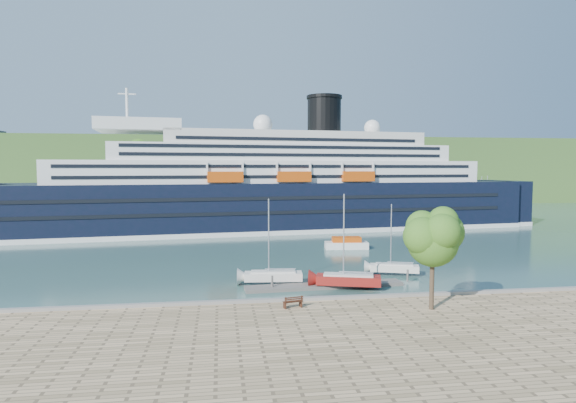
# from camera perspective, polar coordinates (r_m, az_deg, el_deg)

# --- Properties ---
(ground) EXTENTS (400.00, 400.00, 0.00)m
(ground) POSITION_cam_1_polar(r_m,az_deg,el_deg) (46.01, 7.39, -12.49)
(ground) COLOR #2B4D47
(ground) RESTS_ON ground
(far_hillside) EXTENTS (400.00, 50.00, 24.00)m
(far_hillside) POSITION_cam_1_polar(r_m,az_deg,el_deg) (187.88, -4.49, 3.67)
(far_hillside) COLOR #2F4F1F
(far_hillside) RESTS_ON ground
(quay_coping) EXTENTS (220.00, 0.50, 0.30)m
(quay_coping) POSITION_cam_1_polar(r_m,az_deg,el_deg) (45.51, 7.47, -11.17)
(quay_coping) COLOR slate
(quay_coping) RESTS_ON promenade
(cruise_ship) EXTENTS (128.19, 32.05, 28.51)m
(cruise_ship) POSITION_cam_1_polar(r_m,az_deg,el_deg) (100.58, -2.98, 4.69)
(cruise_ship) COLOR black
(cruise_ship) RESTS_ON ground
(park_bench) EXTENTS (1.88, 1.07, 1.13)m
(park_bench) POSITION_cam_1_polar(r_m,az_deg,el_deg) (42.28, 0.56, -11.74)
(park_bench) COLOR #3F1F12
(park_bench) RESTS_ON promenade
(promenade_tree) EXTENTS (5.73, 5.73, 9.50)m
(promenade_tree) POSITION_cam_1_polar(r_m,az_deg,el_deg) (42.70, 16.75, -5.99)
(promenade_tree) COLOR #30631A
(promenade_tree) RESTS_ON promenade
(floating_pontoon) EXTENTS (17.57, 3.15, 0.39)m
(floating_pontoon) POSITION_cam_1_polar(r_m,az_deg,el_deg) (53.41, 4.38, -9.92)
(floating_pontoon) COLOR #645F59
(floating_pontoon) RESTS_ON ground
(sailboat_white_near) EXTENTS (7.27, 2.65, 9.19)m
(sailboat_white_near) POSITION_cam_1_polar(r_m,az_deg,el_deg) (53.69, -1.77, -5.04)
(sailboat_white_near) COLOR silver
(sailboat_white_near) RESTS_ON ground
(sailboat_red) EXTENTS (7.87, 4.18, 9.80)m
(sailboat_red) POSITION_cam_1_polar(r_m,az_deg,el_deg) (52.00, 7.20, -5.03)
(sailboat_red) COLOR maroon
(sailboat_red) RESTS_ON ground
(sailboat_white_far) EXTENTS (6.64, 3.79, 8.28)m
(sailboat_white_far) POSITION_cam_1_polar(r_m,az_deg,el_deg) (59.92, 12.54, -4.63)
(sailboat_white_far) COLOR silver
(sailboat_white_far) RESTS_ON ground
(tender_launch) EXTENTS (7.17, 3.10, 1.92)m
(tender_launch) POSITION_cam_1_polar(r_m,az_deg,el_deg) (78.48, 6.94, -4.88)
(tender_launch) COLOR #C3460B
(tender_launch) RESTS_ON ground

